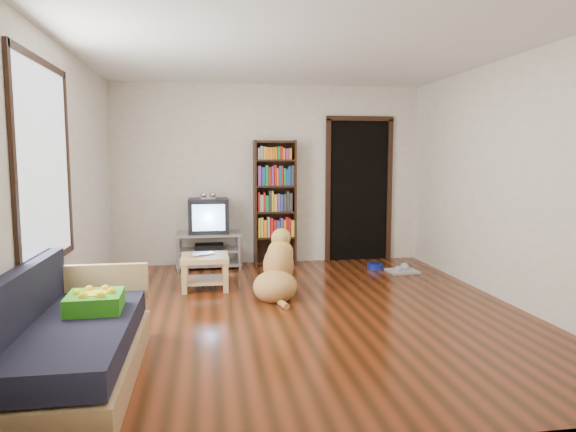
{
  "coord_description": "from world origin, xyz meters",
  "views": [
    {
      "loc": [
        -0.92,
        -4.99,
        1.54
      ],
      "look_at": [
        -0.03,
        0.63,
        0.9
      ],
      "focal_mm": 32.0,
      "sensor_mm": 36.0,
      "label": 1
    }
  ],
  "objects": [
    {
      "name": "wall_front",
      "position": [
        0.0,
        -2.5,
        1.3
      ],
      "size": [
        4.5,
        0.0,
        4.5
      ],
      "primitive_type": "plane",
      "rotation": [
        -1.57,
        0.0,
        0.0
      ],
      "color": "silver",
      "rests_on": "ground"
    },
    {
      "name": "dog_bowl",
      "position": [
        1.39,
        1.77,
        0.04
      ],
      "size": [
        0.22,
        0.22,
        0.08
      ],
      "primitive_type": "cylinder",
      "color": "navy",
      "rests_on": "ground"
    },
    {
      "name": "coffee_table",
      "position": [
        -0.96,
        1.06,
        0.28
      ],
      "size": [
        0.55,
        0.55,
        0.4
      ],
      "color": "#D7B86E",
      "rests_on": "ground"
    },
    {
      "name": "window",
      "position": [
        -2.23,
        -0.5,
        1.5
      ],
      "size": [
        0.03,
        1.46,
        1.7
      ],
      "color": "white",
      "rests_on": "wall_left"
    },
    {
      "name": "wall_left",
      "position": [
        -2.25,
        0.0,
        1.3
      ],
      "size": [
        0.0,
        5.0,
        5.0
      ],
      "primitive_type": "plane",
      "rotation": [
        1.57,
        0.0,
        1.57
      ],
      "color": "silver",
      "rests_on": "ground"
    },
    {
      "name": "sofa",
      "position": [
        -1.87,
        -1.38,
        0.26
      ],
      "size": [
        0.8,
        1.8,
        0.8
      ],
      "color": "tan",
      "rests_on": "ground"
    },
    {
      "name": "doorway",
      "position": [
        1.35,
        2.48,
        1.12
      ],
      "size": [
        1.03,
        0.05,
        2.19
      ],
      "color": "black",
      "rests_on": "wall_back"
    },
    {
      "name": "green_cushion",
      "position": [
        -1.75,
        -1.12,
        0.48
      ],
      "size": [
        0.41,
        0.41,
        0.13
      ],
      "primitive_type": "cube",
      "rotation": [
        0.0,
        0.0,
        0.04
      ],
      "color": "green",
      "rests_on": "sofa"
    },
    {
      "name": "crt_tv",
      "position": [
        -0.9,
        2.27,
        0.74
      ],
      "size": [
        0.55,
        0.52,
        0.58
      ],
      "color": "black",
      "rests_on": "tv_stand"
    },
    {
      "name": "ceiling",
      "position": [
        0.0,
        0.0,
        2.6
      ],
      "size": [
        5.0,
        5.0,
        0.0
      ],
      "primitive_type": "plane",
      "rotation": [
        3.14,
        0.0,
        0.0
      ],
      "color": "white",
      "rests_on": "ground"
    },
    {
      "name": "tv_stand",
      "position": [
        -0.9,
        2.25,
        0.27
      ],
      "size": [
        0.9,
        0.45,
        0.5
      ],
      "color": "#99999E",
      "rests_on": "ground"
    },
    {
      "name": "laptop",
      "position": [
        -0.96,
        1.03,
        0.41
      ],
      "size": [
        0.36,
        0.33,
        0.02
      ],
      "primitive_type": "imported",
      "rotation": [
        0.0,
        0.0,
        0.59
      ],
      "color": "white",
      "rests_on": "coffee_table"
    },
    {
      "name": "wall_right",
      "position": [
        2.25,
        0.0,
        1.3
      ],
      "size": [
        0.0,
        5.0,
        5.0
      ],
      "primitive_type": "plane",
      "rotation": [
        1.57,
        0.0,
        -1.57
      ],
      "color": "silver",
      "rests_on": "ground"
    },
    {
      "name": "wall_back",
      "position": [
        0.0,
        2.5,
        1.3
      ],
      "size": [
        4.5,
        0.0,
        4.5
      ],
      "primitive_type": "plane",
      "rotation": [
        1.57,
        0.0,
        0.0
      ],
      "color": "silver",
      "rests_on": "ground"
    },
    {
      "name": "dog",
      "position": [
        -0.15,
        0.56,
        0.28
      ],
      "size": [
        0.63,
        0.94,
        0.77
      ],
      "color": "tan",
      "rests_on": "ground"
    },
    {
      "name": "grey_rag",
      "position": [
        1.69,
        1.52,
        0.01
      ],
      "size": [
        0.42,
        0.35,
        0.03
      ],
      "primitive_type": "cube",
      "rotation": [
        0.0,
        0.0,
        0.06
      ],
      "color": "#ACACAC",
      "rests_on": "ground"
    },
    {
      "name": "ground",
      "position": [
        0.0,
        0.0,
        0.0
      ],
      "size": [
        5.0,
        5.0,
        0.0
      ],
      "primitive_type": "plane",
      "color": "#612610",
      "rests_on": "ground"
    },
    {
      "name": "bookshelf",
      "position": [
        0.05,
        2.34,
        1.0
      ],
      "size": [
        0.6,
        0.3,
        1.8
      ],
      "color": "black",
      "rests_on": "ground"
    }
  ]
}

